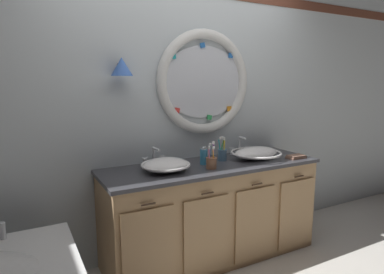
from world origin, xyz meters
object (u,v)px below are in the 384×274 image
sink_basin_left (166,165)px  toothbrush_holder_left (211,162)px  sink_basin_right (256,153)px  soap_dispenser (204,156)px  toothbrush_holder_right (222,154)px  folded_hand_towel (296,157)px

sink_basin_left → toothbrush_holder_left: bearing=-14.8°
sink_basin_right → toothbrush_holder_left: (-0.53, -0.10, -0.00)m
sink_basin_left → soap_dispenser: bearing=8.1°
toothbrush_holder_left → toothbrush_holder_right: 0.30m
toothbrush_holder_right → sink_basin_right: bearing=-17.2°
toothbrush_holder_left → soap_dispenser: (0.01, 0.15, 0.01)m
sink_basin_right → toothbrush_holder_left: bearing=-169.9°
sink_basin_left → toothbrush_holder_right: (0.59, 0.09, 0.01)m
toothbrush_holder_left → soap_dispenser: 0.15m
toothbrush_holder_left → soap_dispenser: toothbrush_holder_left is taller
toothbrush_holder_right → soap_dispenser: 0.22m
sink_basin_right → folded_hand_towel: (0.34, -0.16, -0.04)m
soap_dispenser → folded_hand_towel: soap_dispenser is taller
sink_basin_left → sink_basin_right: bearing=-0.0°
toothbrush_holder_left → folded_hand_towel: 0.87m
toothbrush_holder_right → toothbrush_holder_left: bearing=-140.7°
toothbrush_holder_left → toothbrush_holder_right: bearing=39.3°
sink_basin_left → toothbrush_holder_left: size_ratio=1.75×
soap_dispenser → folded_hand_towel: (0.86, -0.21, -0.05)m
soap_dispenser → folded_hand_towel: bearing=-13.8°
folded_hand_towel → sink_basin_right: bearing=155.1°
sink_basin_right → toothbrush_holder_left: size_ratio=2.08×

